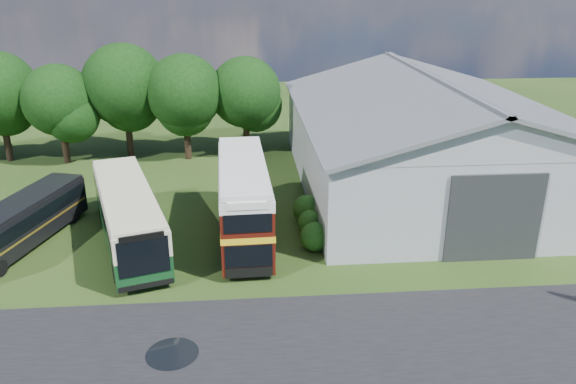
{
  "coord_description": "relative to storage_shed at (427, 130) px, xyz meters",
  "views": [
    {
      "loc": [
        1.69,
        -22.57,
        14.66
      ],
      "look_at": [
        4.23,
        8.0,
        2.78
      ],
      "focal_mm": 35.0,
      "sensor_mm": 36.0,
      "label": 1
    }
  ],
  "objects": [
    {
      "name": "shrub_back",
      "position": [
        -9.4,
        -5.98,
        -4.17
      ],
      "size": [
        1.8,
        1.8,
        1.8
      ],
      "primitive_type": "sphere",
      "color": "#194714",
      "rests_on": "ground"
    },
    {
      "name": "shrub_front",
      "position": [
        -9.4,
        -9.98,
        -4.17
      ],
      "size": [
        1.7,
        1.7,
        1.7
      ],
      "primitive_type": "sphere",
      "color": "#194714",
      "rests_on": "ground"
    },
    {
      "name": "puddle",
      "position": [
        -16.5,
        -18.98,
        -4.17
      ],
      "size": [
        2.2,
        2.2,
        0.01
      ],
      "primitive_type": "cylinder",
      "color": "black",
      "rests_on": "ground"
    },
    {
      "name": "storage_shed",
      "position": [
        0.0,
        0.0,
        0.0
      ],
      "size": [
        18.8,
        24.8,
        8.15
      ],
      "color": "gray",
      "rests_on": "ground"
    },
    {
      "name": "asphalt_road",
      "position": [
        -12.0,
        -18.98,
        -4.17
      ],
      "size": [
        60.0,
        8.0,
        0.02
      ],
      "primitive_type": "cube",
      "color": "black",
      "rests_on": "ground"
    },
    {
      "name": "bus_green_single",
      "position": [
        -20.03,
        -8.3,
        -2.36
      ],
      "size": [
        6.35,
        12.6,
        3.39
      ],
      "rotation": [
        0.0,
        0.0,
        0.3
      ],
      "color": "black",
      "rests_on": "ground"
    },
    {
      "name": "bus_maroon_double",
      "position": [
        -13.38,
        -8.01,
        -1.82
      ],
      "size": [
        3.14,
        11.02,
        4.7
      ],
      "rotation": [
        0.0,
        0.0,
        0.03
      ],
      "color": "black",
      "rests_on": "ground"
    },
    {
      "name": "tree_right_a",
      "position": [
        -18.0,
        7.82,
        1.52
      ],
      "size": [
        6.26,
        6.26,
        8.83
      ],
      "color": "black",
      "rests_on": "ground"
    },
    {
      "name": "tree_right_b",
      "position": [
        -13.0,
        8.62,
        1.27
      ],
      "size": [
        5.98,
        5.98,
        8.45
      ],
      "color": "black",
      "rests_on": "ground"
    },
    {
      "name": "bus_dark_single",
      "position": [
        -26.07,
        -8.04,
        -2.71
      ],
      "size": [
        5.01,
        10.13,
        2.73
      ],
      "rotation": [
        0.0,
        0.0,
        -0.29
      ],
      "color": "black",
      "rests_on": "ground"
    },
    {
      "name": "shrub_mid",
      "position": [
        -9.4,
        -7.98,
        -4.17
      ],
      "size": [
        1.6,
        1.6,
        1.6
      ],
      "primitive_type": "sphere",
      "color": "#194714",
      "rests_on": "ground"
    },
    {
      "name": "ground",
      "position": [
        -15.0,
        -15.98,
        -4.17
      ],
      "size": [
        120.0,
        120.0,
        0.0
      ],
      "primitive_type": "plane",
      "color": "#1D3611",
      "rests_on": "ground"
    },
    {
      "name": "tree_left_b",
      "position": [
        -28.0,
        7.52,
        1.09
      ],
      "size": [
        5.78,
        5.78,
        8.16
      ],
      "color": "black",
      "rests_on": "ground"
    },
    {
      "name": "tree_mid",
      "position": [
        -23.0,
        8.82,
        2.02
      ],
      "size": [
        6.8,
        6.8,
        9.6
      ],
      "color": "black",
      "rests_on": "ground"
    }
  ]
}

